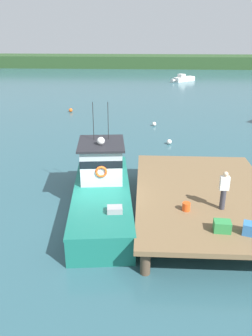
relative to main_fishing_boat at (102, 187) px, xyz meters
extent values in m
plane|color=#2D5660|center=(-0.14, -0.66, -1.01)|extent=(200.00, 200.00, 0.00)
cylinder|color=#4C3D2D|center=(2.06, -4.76, -0.51)|extent=(0.36, 0.36, 1.00)
cylinder|color=#4C3D2D|center=(2.06, 3.44, -0.51)|extent=(0.36, 0.36, 1.00)
cylinder|color=#4C3D2D|center=(7.26, 3.44, -0.51)|extent=(0.36, 0.36, 1.00)
cube|color=brown|center=(4.66, -0.66, 0.09)|extent=(6.00, 9.00, 0.20)
cube|color=#196B5B|center=(0.06, -0.56, -0.46)|extent=(3.32, 8.22, 1.10)
cone|color=#196B5B|center=(-0.46, 4.31, -0.46)|extent=(1.28, 1.91, 1.10)
cube|color=black|center=(0.06, -0.56, -0.01)|extent=(3.33, 8.06, 0.12)
cube|color=#196B5B|center=(0.06, -0.56, 0.15)|extent=(3.36, 8.22, 0.12)
cube|color=silver|center=(-0.07, 0.63, 0.99)|extent=(2.12, 2.39, 1.80)
cube|color=black|center=(-0.07, 0.63, 1.31)|extent=(2.14, 2.41, 0.36)
cube|color=#232328|center=(-0.07, 0.63, 1.94)|extent=(2.39, 2.71, 0.10)
sphere|color=white|center=(-0.04, 0.33, 2.17)|extent=(0.36, 0.36, 0.36)
cylinder|color=black|center=(-0.47, 1.09, 2.89)|extent=(0.03, 0.03, 1.80)
cylinder|color=black|center=(0.23, 1.17, 2.89)|extent=(0.03, 0.03, 1.80)
cube|color=#939399|center=(0.84, -2.69, 0.27)|extent=(0.64, 0.50, 0.36)
torus|color=orange|center=(-0.05, -3.39, 0.15)|extent=(0.62, 0.62, 0.12)
torus|color=#EA5119|center=(0.05, -0.50, 0.99)|extent=(0.55, 0.16, 0.54)
cube|color=#3370B2|center=(5.78, -3.94, 0.41)|extent=(0.71, 0.60, 0.43)
cube|color=#2D8442|center=(4.79, -3.80, 0.40)|extent=(0.63, 0.48, 0.41)
cylinder|color=#E04C19|center=(3.67, -2.36, 0.36)|extent=(0.32, 0.32, 0.34)
cylinder|color=#383842|center=(5.12, -2.15, 0.62)|extent=(0.22, 0.22, 0.86)
cube|color=white|center=(5.12, -2.15, 1.33)|extent=(0.36, 0.22, 0.56)
sphere|color=beige|center=(5.12, -2.15, 1.72)|extent=(0.20, 0.20, 0.20)
cube|color=white|center=(8.22, 41.21, -0.68)|extent=(3.55, 3.18, 0.66)
cone|color=white|center=(6.45, 39.79, -0.68)|extent=(1.12, 1.08, 0.66)
cube|color=silver|center=(7.72, 40.81, -0.10)|extent=(1.29, 1.29, 0.49)
sphere|color=#EA5B19|center=(-5.52, 19.28, -0.82)|extent=(0.38, 0.38, 0.38)
sphere|color=silver|center=(3.81, 9.53, -0.82)|extent=(0.37, 0.37, 0.37)
sphere|color=silver|center=(2.82, 14.48, -0.83)|extent=(0.35, 0.35, 0.35)
cube|color=#284723|center=(-0.14, 61.34, 0.19)|extent=(120.00, 8.00, 2.40)
camera|label=1|loc=(1.90, -14.35, 6.99)|focal=36.26mm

